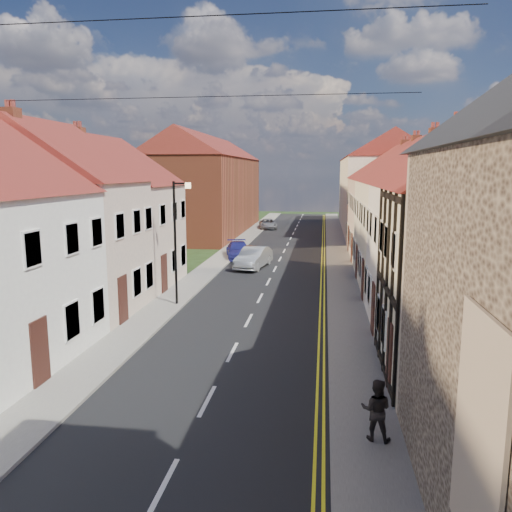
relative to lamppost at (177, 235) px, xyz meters
name	(u,v)px	position (x,y,z in m)	size (l,w,h in m)	color
road	(275,269)	(3.81, 10.00, -3.53)	(7.00, 90.00, 0.02)	black
pavement_left	(212,267)	(-0.59, 10.00, -3.48)	(1.80, 90.00, 0.12)	#A5A196
pavement_right	(340,270)	(8.21, 10.00, -3.48)	(1.80, 90.00, 0.12)	#A5A196
cottage_r_white_near	(473,224)	(13.11, -1.90, 0.94)	(8.30, 6.00, 9.00)	silver
cottage_r_cream_mid	(443,213)	(13.11, 3.50, 0.94)	(8.30, 5.20, 9.00)	white
cottage_r_pink	(423,206)	(13.11, 8.90, 0.94)	(8.30, 6.00, 9.00)	white
cottage_r_white_far	(408,201)	(13.11, 14.30, 0.94)	(8.30, 5.20, 9.00)	#BEA996
cottage_r_cream_far	(398,197)	(13.11, 19.70, 0.94)	(8.30, 6.00, 9.00)	#BEA996
cottage_l_brick_mid	(48,217)	(-5.49, -1.95, 0.99)	(8.30, 5.70, 9.10)	#BEA996
cottage_l_pink	(103,211)	(-5.49, 3.85, 0.83)	(8.30, 6.30, 8.80)	#BEA996
block_right_far	(379,183)	(13.11, 35.00, 1.76)	(8.30, 24.20, 10.50)	white
block_left_far	(208,184)	(-5.49, 30.00, 1.76)	(8.30, 24.20, 10.50)	brown
lamppost	(177,235)	(0.00, 0.00, 0.00)	(0.88, 0.15, 6.00)	black
car_mid	(254,258)	(2.31, 10.30, -2.81)	(1.54, 4.41, 1.45)	#989C9F
car_far	(239,250)	(0.61, 14.00, -2.91)	(1.75, 4.30, 1.25)	navy
car_distant	(268,224)	(0.61, 34.15, -2.97)	(1.89, 4.11, 1.14)	#94969A
pedestrian_right	(376,410)	(8.40, -11.66, -2.65)	(0.75, 0.58, 1.53)	black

